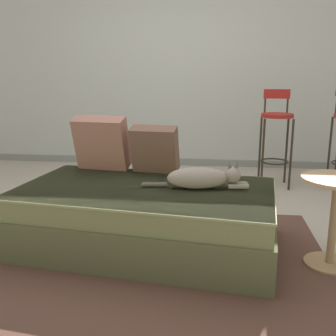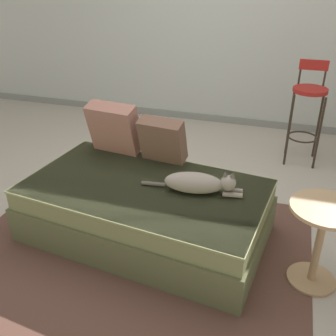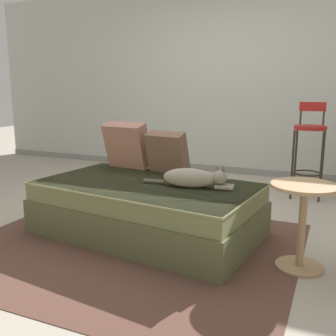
# 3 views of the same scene
# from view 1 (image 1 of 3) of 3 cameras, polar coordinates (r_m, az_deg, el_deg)

# --- Properties ---
(ground_plane) EXTENTS (16.00, 16.00, 0.00)m
(ground_plane) POSITION_cam_1_polar(r_m,az_deg,el_deg) (3.28, -1.98, -8.22)
(ground_plane) COLOR #A89E8E
(ground_plane) RESTS_ON ground
(wall_back_panel) EXTENTS (8.00, 0.10, 2.60)m
(wall_back_panel) POSITION_cam_1_polar(r_m,az_deg,el_deg) (5.28, 1.85, 14.48)
(wall_back_panel) COLOR #B7BCB2
(wall_back_panel) RESTS_ON ground
(wall_baseboard_trim) EXTENTS (8.00, 0.02, 0.09)m
(wall_baseboard_trim) POSITION_cam_1_polar(r_m,az_deg,el_deg) (5.35, 1.70, 0.93)
(wall_baseboard_trim) COLOR gray
(wall_baseboard_trim) RESTS_ON ground
(area_rug) EXTENTS (2.50, 2.12, 0.01)m
(area_rug) POSITION_cam_1_polar(r_m,az_deg,el_deg) (2.65, -4.41, -13.72)
(area_rug) COLOR brown
(area_rug) RESTS_ON ground
(couch) EXTENTS (1.91, 1.23, 0.44)m
(couch) POSITION_cam_1_polar(r_m,az_deg,el_deg) (2.83, -3.29, -7.00)
(couch) COLOR brown
(couch) RESTS_ON ground
(throw_pillow_corner) EXTENTS (0.45, 0.30, 0.45)m
(throw_pillow_corner) POSITION_cam_1_polar(r_m,az_deg,el_deg) (3.26, -9.60, 3.60)
(throw_pillow_corner) COLOR #936051
(throw_pillow_corner) RESTS_ON couch
(throw_pillow_middle) EXTENTS (0.39, 0.27, 0.39)m
(throw_pillow_middle) POSITION_cam_1_polar(r_m,az_deg,el_deg) (3.11, -1.94, 2.74)
(throw_pillow_middle) COLOR brown
(throw_pillow_middle) RESTS_ON couch
(cat) EXTENTS (0.75, 0.22, 0.19)m
(cat) POSITION_cam_1_polar(r_m,az_deg,el_deg) (2.73, 4.96, -1.42)
(cat) COLOR gray
(cat) RESTS_ON couch
(bar_stool_near_window) EXTENTS (0.34, 0.34, 1.05)m
(bar_stool_near_window) POSITION_cam_1_polar(r_m,az_deg,el_deg) (4.42, 15.43, 5.46)
(bar_stool_near_window) COLOR #2D2319
(bar_stool_near_window) RESTS_ON ground
(side_table) EXTENTS (0.44, 0.44, 0.59)m
(side_table) POSITION_cam_1_polar(r_m,az_deg,el_deg) (2.70, 23.04, -5.55)
(side_table) COLOR tan
(side_table) RESTS_ON ground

